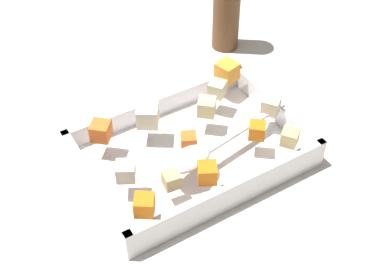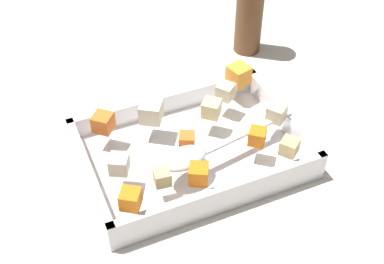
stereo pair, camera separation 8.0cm
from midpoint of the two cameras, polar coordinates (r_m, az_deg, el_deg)
ground_plane at (r=0.83m, az=-1.60°, el=-3.58°), size 4.00×4.00×0.00m
baking_dish at (r=0.83m, az=-2.75°, el=-2.45°), size 0.34×0.24×0.05m
carrot_chunk_near_spoon at (r=0.80m, az=4.33°, el=0.05°), size 0.04×0.04×0.02m
carrot_chunk_corner_sw at (r=0.70m, az=-8.53°, el=-8.09°), size 0.04×0.04×0.03m
carrot_chunk_corner_se at (r=0.90m, az=1.34°, el=6.56°), size 0.04×0.04×0.03m
carrot_chunk_heap_top at (r=0.73m, az=-1.43°, el=-4.64°), size 0.04×0.04×0.03m
carrot_chunk_near_right at (r=0.78m, az=-3.21°, el=-1.22°), size 0.03×0.03×0.02m
carrot_chunk_near_left at (r=0.81m, az=-12.76°, el=-0.01°), size 0.04×0.04×0.03m
potato_chunk_front_center at (r=0.84m, az=-1.10°, el=2.65°), size 0.04×0.04×0.03m
potato_chunk_rim_edge at (r=0.82m, az=-7.66°, el=1.66°), size 0.05×0.05×0.03m
potato_chunk_back_center at (r=0.79m, az=7.87°, el=-0.73°), size 0.03×0.03×0.02m
potato_chunk_mid_right at (r=0.87m, az=0.16°, el=4.64°), size 0.04×0.04×0.03m
potato_chunk_mid_left at (r=0.84m, az=6.04°, el=2.74°), size 0.04×0.04×0.03m
potato_chunk_corner_nw at (r=0.73m, az=-5.39°, el=-5.39°), size 0.03×0.03×0.02m
parsnip_chunk_heap_side at (r=0.75m, az=-10.34°, el=-4.40°), size 0.04×0.04×0.03m
serving_spoon at (r=0.76m, az=-2.46°, el=-2.65°), size 0.24×0.07×0.02m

